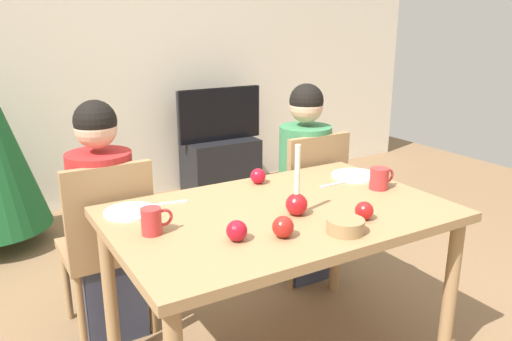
{
  "coord_description": "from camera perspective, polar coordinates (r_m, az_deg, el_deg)",
  "views": [
    {
      "loc": [
        -1.09,
        -1.65,
        1.52
      ],
      "look_at": [
        0.0,
        0.2,
        0.87
      ],
      "focal_mm": 35.58,
      "sensor_mm": 36.0,
      "label": 1
    }
  ],
  "objects": [
    {
      "name": "chair_right",
      "position": [
        2.99,
        5.75,
        -2.99
      ],
      "size": [
        0.4,
        0.4,
        0.9
      ],
      "color": "#99754C",
      "rests_on": "ground"
    },
    {
      "name": "apple_by_left_plate",
      "position": [
        1.83,
        -2.17,
        -6.79
      ],
      "size": [
        0.08,
        0.08,
        0.08
      ],
      "primitive_type": "sphere",
      "color": "#AE101F",
      "rests_on": "dining_table"
    },
    {
      "name": "tv_stand",
      "position": [
        4.6,
        -3.98,
        0.54
      ],
      "size": [
        0.64,
        0.4,
        0.48
      ],
      "primitive_type": "cube",
      "color": "black",
      "rests_on": "ground"
    },
    {
      "name": "apple_near_candle",
      "position": [
        1.85,
        3.06,
        -6.35
      ],
      "size": [
        0.08,
        0.08,
        0.08
      ],
      "primitive_type": "sphere",
      "color": "#AB1C16",
      "rests_on": "dining_table"
    },
    {
      "name": "back_wall",
      "position": [
        4.4,
        -16.57,
        13.22
      ],
      "size": [
        6.4,
        0.1,
        2.6
      ],
      "primitive_type": "cube",
      "color": "beige",
      "rests_on": "ground"
    },
    {
      "name": "apple_by_right_mug",
      "position": [
        2.45,
        0.24,
        -0.63
      ],
      "size": [
        0.07,
        0.07,
        0.07
      ],
      "primitive_type": "sphere",
      "color": "red",
      "rests_on": "dining_table"
    },
    {
      "name": "candle_centerpiece",
      "position": [
        2.06,
        4.59,
        -3.36
      ],
      "size": [
        0.09,
        0.09,
        0.29
      ],
      "color": "red",
      "rests_on": "dining_table"
    },
    {
      "name": "apple_far_edge",
      "position": [
        2.06,
        12.07,
        -4.44
      ],
      "size": [
        0.07,
        0.07,
        0.07
      ],
      "primitive_type": "sphere",
      "color": "red",
      "rests_on": "dining_table"
    },
    {
      "name": "plate_right",
      "position": [
        2.61,
        11.12,
        -0.57
      ],
      "size": [
        0.24,
        0.24,
        0.01
      ],
      "primitive_type": "cylinder",
      "color": "white",
      "rests_on": "dining_table"
    },
    {
      "name": "person_right_child",
      "position": [
        3.0,
        5.42,
        -1.78
      ],
      "size": [
        0.3,
        0.3,
        1.17
      ],
      "color": "#33384C",
      "rests_on": "ground"
    },
    {
      "name": "chair_left",
      "position": [
        2.53,
        -16.35,
        -7.43
      ],
      "size": [
        0.4,
        0.4,
        0.9
      ],
      "color": "#99754C",
      "rests_on": "ground"
    },
    {
      "name": "plate_left",
      "position": [
        2.15,
        -13.93,
        -4.51
      ],
      "size": [
        0.22,
        0.22,
        0.01
      ],
      "primitive_type": "cylinder",
      "color": "silver",
      "rests_on": "dining_table"
    },
    {
      "name": "mug_right",
      "position": [
        2.44,
        13.74,
        -0.86
      ],
      "size": [
        0.13,
        0.09,
        0.1
      ],
      "color": "#B72D2D",
      "rests_on": "dining_table"
    },
    {
      "name": "fork_right",
      "position": [
        2.47,
        8.94,
        -1.51
      ],
      "size": [
        0.18,
        0.02,
        0.01
      ],
      "primitive_type": "cube",
      "rotation": [
        0.0,
        0.0,
        0.02
      ],
      "color": "silver",
      "rests_on": "dining_table"
    },
    {
      "name": "dining_table",
      "position": [
        2.16,
        2.72,
        -6.5
      ],
      "size": [
        1.4,
        0.9,
        0.75
      ],
      "color": "#99754C",
      "rests_on": "ground"
    },
    {
      "name": "mug_left",
      "position": [
        1.91,
        -11.56,
        -5.58
      ],
      "size": [
        0.12,
        0.08,
        0.1
      ],
      "color": "#B72D2D",
      "rests_on": "dining_table"
    },
    {
      "name": "bowl_walnuts",
      "position": [
        1.92,
        10.04,
        -6.16
      ],
      "size": [
        0.14,
        0.14,
        0.05
      ],
      "primitive_type": "cylinder",
      "color": "#99754C",
      "rests_on": "dining_table"
    },
    {
      "name": "fork_left",
      "position": [
        2.22,
        -9.96,
        -3.67
      ],
      "size": [
        0.18,
        0.04,
        0.01
      ],
      "primitive_type": "cube",
      "rotation": [
        0.0,
        0.0,
        -0.16
      ],
      "color": "silver",
      "rests_on": "dining_table"
    },
    {
      "name": "person_left_child",
      "position": [
        2.53,
        -16.64,
        -5.97
      ],
      "size": [
        0.3,
        0.3,
        1.17
      ],
      "color": "#33384C",
      "rests_on": "ground"
    },
    {
      "name": "tv",
      "position": [
        4.49,
        -4.11,
        6.32
      ],
      "size": [
        0.79,
        0.05,
        0.46
      ],
      "color": "black",
      "rests_on": "tv_stand"
    }
  ]
}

